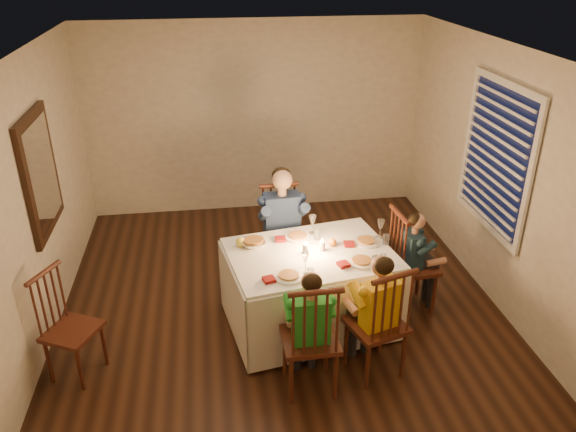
{
  "coord_description": "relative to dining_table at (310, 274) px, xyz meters",
  "views": [
    {
      "loc": [
        -0.64,
        -4.87,
        3.45
      ],
      "look_at": [
        0.1,
        0.15,
        0.96
      ],
      "focal_mm": 35.0,
      "sensor_mm": 36.0,
      "label": 1
    }
  ],
  "objects": [
    {
      "name": "ground",
      "position": [
        -0.25,
        0.36,
        -0.58
      ],
      "size": [
        5.0,
        5.0,
        0.0
      ],
      "primitive_type": "plane",
      "color": "black",
      "rests_on": "ground"
    },
    {
      "name": "wall_left",
      "position": [
        -2.5,
        0.36,
        0.72
      ],
      "size": [
        0.02,
        5.0,
        2.6
      ],
      "primitive_type": "cube",
      "color": "beige",
      "rests_on": "ground"
    },
    {
      "name": "wall_right",
      "position": [
        2.0,
        0.36,
        0.72
      ],
      "size": [
        0.02,
        5.0,
        2.6
      ],
      "primitive_type": "cube",
      "color": "beige",
      "rests_on": "ground"
    },
    {
      "name": "wall_back",
      "position": [
        -0.25,
        2.86,
        0.72
      ],
      "size": [
        4.5,
        0.02,
        2.6
      ],
      "primitive_type": "cube",
      "color": "beige",
      "rests_on": "ground"
    },
    {
      "name": "ceiling",
      "position": [
        -0.25,
        0.36,
        2.02
      ],
      "size": [
        5.0,
        5.0,
        0.0
      ],
      "primitive_type": "plane",
      "color": "white",
      "rests_on": "wall_back"
    },
    {
      "name": "dining_table",
      "position": [
        0.0,
        0.0,
        0.0
      ],
      "size": [
        1.72,
        1.37,
        0.78
      ],
      "rotation": [
        0.0,
        0.0,
        0.17
      ],
      "color": "white",
      "rests_on": "ground"
    },
    {
      "name": "chair_adult",
      "position": [
        -0.16,
        0.83,
        -0.58
      ],
      "size": [
        0.48,
        0.46,
        1.11
      ],
      "primitive_type": null,
      "rotation": [
        0.0,
        0.0,
        0.06
      ],
      "color": "#3E1711",
      "rests_on": "ground"
    },
    {
      "name": "chair_near_left",
      "position": [
        -0.16,
        -0.87,
        -0.58
      ],
      "size": [
        0.46,
        0.44,
        1.11
      ],
      "primitive_type": null,
      "rotation": [
        0.0,
        0.0,
        3.15
      ],
      "color": "#3E1711",
      "rests_on": "ground"
    },
    {
      "name": "chair_near_right",
      "position": [
        0.44,
        -0.75,
        -0.58
      ],
      "size": [
        0.57,
        0.55,
        1.11
      ],
      "primitive_type": null,
      "rotation": [
        0.0,
        0.0,
        3.45
      ],
      "color": "#3E1711",
      "rests_on": "ground"
    },
    {
      "name": "chair_end",
      "position": [
        1.08,
        0.14,
        -0.58
      ],
      "size": [
        0.47,
        0.49,
        1.11
      ],
      "primitive_type": null,
      "rotation": [
        0.0,
        0.0,
        1.65
      ],
      "color": "#3E1711",
      "rests_on": "ground"
    },
    {
      "name": "chair_extra",
      "position": [
        -2.15,
        -0.41,
        -0.58
      ],
      "size": [
        0.55,
        0.55,
        1.02
      ],
      "primitive_type": null,
      "rotation": [
        0.0,
        0.0,
        1.09
      ],
      "color": "#3E1711",
      "rests_on": "ground"
    },
    {
      "name": "adult",
      "position": [
        -0.16,
        0.83,
        -0.58
      ],
      "size": [
        0.54,
        0.5,
        1.34
      ],
      "primitive_type": null,
      "rotation": [
        0.0,
        0.0,
        0.06
      ],
      "color": "#304979",
      "rests_on": "ground"
    },
    {
      "name": "child_green",
      "position": [
        -0.16,
        -0.87,
        -0.58
      ],
      "size": [
        0.4,
        0.37,
        1.14
      ],
      "primitive_type": null,
      "rotation": [
        0.0,
        0.0,
        3.15
      ],
      "color": "green",
      "rests_on": "ground"
    },
    {
      "name": "child_yellow",
      "position": [
        0.44,
        -0.75,
        -0.58
      ],
      "size": [
        0.51,
        0.49,
        1.18
      ],
      "primitive_type": null,
      "rotation": [
        0.0,
        0.0,
        3.45
      ],
      "color": "gold",
      "rests_on": "ground"
    },
    {
      "name": "child_teal",
      "position": [
        1.08,
        0.14,
        -0.58
      ],
      "size": [
        0.36,
        0.39,
        1.08
      ],
      "primitive_type": null,
      "rotation": [
        0.0,
        0.0,
        1.65
      ],
      "color": "#1A3141",
      "rests_on": "ground"
    },
    {
      "name": "setting_adult",
      "position": [
        -0.07,
        0.31,
        0.24
      ],
      "size": [
        0.3,
        0.3,
        0.02
      ],
      "primitive_type": "cylinder",
      "rotation": [
        0.0,
        0.0,
        0.17
      ],
      "color": "white",
      "rests_on": "dining_table"
    },
    {
      "name": "setting_green",
      "position": [
        -0.27,
        -0.4,
        0.24
      ],
      "size": [
        0.3,
        0.3,
        0.02
      ],
      "primitive_type": "cylinder",
      "rotation": [
        0.0,
        0.0,
        0.17
      ],
      "color": "white",
      "rests_on": "dining_table"
    },
    {
      "name": "setting_yellow",
      "position": [
        0.42,
        -0.25,
        0.24
      ],
      "size": [
        0.3,
        0.3,
        0.02
      ],
      "primitive_type": "cylinder",
      "rotation": [
        0.0,
        0.0,
        0.17
      ],
      "color": "white",
      "rests_on": "dining_table"
    },
    {
      "name": "setting_teal",
      "position": [
        0.57,
        0.11,
        0.24
      ],
      "size": [
        0.3,
        0.3,
        0.02
      ],
      "primitive_type": "cylinder",
      "rotation": [
        0.0,
        0.0,
        0.17
      ],
      "color": "white",
      "rests_on": "dining_table"
    },
    {
      "name": "candle_left",
      "position": [
        -0.05,
        -0.01,
        0.28
      ],
      "size": [
        0.06,
        0.06,
        0.1
      ],
      "primitive_type": "cylinder",
      "color": "white",
      "rests_on": "dining_table"
    },
    {
      "name": "candle_right",
      "position": [
        0.11,
        0.02,
        0.28
      ],
      "size": [
        0.06,
        0.06,
        0.1
      ],
      "primitive_type": "cylinder",
      "color": "white",
      "rests_on": "dining_table"
    },
    {
      "name": "squash",
      "position": [
        -0.65,
        0.22,
        0.28
      ],
      "size": [
        0.09,
        0.09,
        0.09
      ],
      "primitive_type": "sphere",
      "color": "#FFE443",
      "rests_on": "dining_table"
    },
    {
      "name": "orange_fruit",
      "position": [
        0.23,
        0.09,
        0.27
      ],
      "size": [
        0.08,
        0.08,
        0.08
      ],
      "primitive_type": "sphere",
      "color": "orange",
      "rests_on": "dining_table"
    },
    {
      "name": "serving_bowl",
      "position": [
        -0.52,
        0.21,
        0.26
      ],
      "size": [
        0.28,
        0.28,
        0.06
      ],
      "primitive_type": "imported",
      "rotation": [
        0.0,
        0.0,
        0.18
      ],
      "color": "white",
      "rests_on": "dining_table"
    },
    {
      "name": "wall_mirror",
      "position": [
        -2.46,
        0.66,
        0.92
      ],
      "size": [
        0.06,
        0.95,
        1.15
      ],
      "color": "black",
      "rests_on": "wall_left"
    },
    {
      "name": "window_blinds",
      "position": [
        1.96,
        0.46,
        0.92
      ],
      "size": [
        0.07,
        1.34,
        1.54
      ],
      "color": "#0D1335",
      "rests_on": "wall_right"
    }
  ]
}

